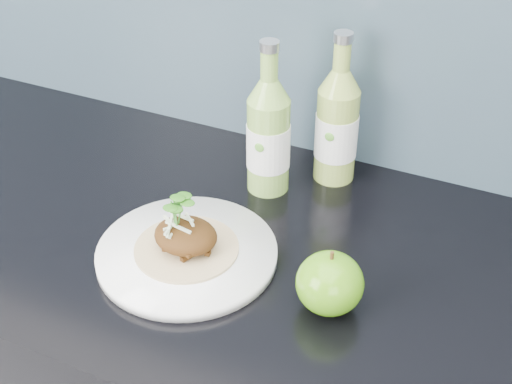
% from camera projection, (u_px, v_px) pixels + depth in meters
% --- Properties ---
extents(dinner_plate, '(0.33, 0.33, 0.02)m').
position_uv_depth(dinner_plate, '(187.00, 254.00, 1.01)').
color(dinner_plate, white).
rests_on(dinner_plate, kitchen_counter).
extents(pork_taco, '(0.15, 0.15, 0.10)m').
position_uv_depth(pork_taco, '(186.00, 234.00, 0.99)').
color(pork_taco, tan).
rests_on(pork_taco, dinner_plate).
extents(green_apple, '(0.11, 0.11, 0.09)m').
position_uv_depth(green_apple, '(330.00, 283.00, 0.91)').
color(green_apple, '#337E0D').
rests_on(green_apple, kitchen_counter).
extents(cider_bottle_left, '(0.08, 0.08, 0.25)m').
position_uv_depth(cider_bottle_left, '(268.00, 136.00, 1.10)').
color(cider_bottle_left, '#84B44B').
rests_on(cider_bottle_left, kitchen_counter).
extents(cider_bottle_right, '(0.07, 0.07, 0.25)m').
position_uv_depth(cider_bottle_right, '(337.00, 126.00, 1.13)').
color(cider_bottle_right, '#96B149').
rests_on(cider_bottle_right, kitchen_counter).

